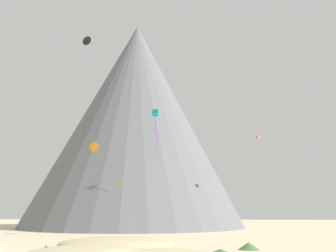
% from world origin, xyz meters
% --- Properties ---
extents(dune_back_low, '(18.92, 14.46, 2.26)m').
position_xyz_m(dune_back_low, '(-4.94, 21.40, 0.00)').
color(dune_back_low, '#C6B284').
rests_on(dune_back_low, ground_plane).
extents(bush_scatter_east, '(3.65, 3.65, 0.89)m').
position_xyz_m(bush_scatter_east, '(-4.09, 20.78, 0.45)').
color(bush_scatter_east, '#668C4C').
rests_on(bush_scatter_east, ground_plane).
extents(bush_far_right, '(3.86, 3.86, 0.92)m').
position_xyz_m(bush_far_right, '(13.89, 14.86, 0.46)').
color(bush_far_right, '#477238').
rests_on(bush_far_right, ground_plane).
extents(bush_near_left, '(3.32, 3.32, 0.47)m').
position_xyz_m(bush_near_left, '(10.12, 10.64, 0.24)').
color(bush_near_left, '#477238').
rests_on(bush_near_left, ground_plane).
extents(bush_ridge_crest, '(1.84, 1.84, 0.84)m').
position_xyz_m(bush_ridge_crest, '(-10.61, 9.30, 0.42)').
color(bush_ridge_crest, '#477238').
rests_on(bush_ridge_crest, ground_plane).
extents(rock_massif, '(95.76, 95.76, 68.16)m').
position_xyz_m(rock_massif, '(-13.00, 80.90, 33.34)').
color(rock_massif, slate).
rests_on(rock_massif, ground_plane).
extents(kite_gold_low, '(1.28, 1.20, 5.03)m').
position_xyz_m(kite_gold_low, '(-8.37, 38.97, 9.97)').
color(kite_gold_low, gold).
extents(kite_violet_mid, '(0.85, 0.55, 5.47)m').
position_xyz_m(kite_violet_mid, '(-2.00, 48.64, 21.94)').
color(kite_violet_mid, purple).
extents(kite_pink_mid, '(1.04, 1.03, 0.76)m').
position_xyz_m(kite_pink_mid, '(22.38, 57.42, 23.12)').
color(kite_pink_mid, pink).
extents(kite_rainbow_mid, '(2.15, 2.60, 5.52)m').
position_xyz_m(kite_rainbow_mid, '(-14.24, 55.90, 14.12)').
color(kite_rainbow_mid, '#E5668C').
extents(kite_orange_mid, '(2.31, 1.13, 2.22)m').
position_xyz_m(kite_orange_mid, '(-16.19, 44.43, 18.99)').
color(kite_orange_mid, orange).
extents(kite_black_high, '(2.18, 0.96, 5.38)m').
position_xyz_m(kite_black_high, '(-16.63, 36.90, 41.44)').
color(kite_black_high, black).
extents(kite_teal_mid, '(1.35, 1.36, 5.60)m').
position_xyz_m(kite_teal_mid, '(-1.28, 37.75, 24.76)').
color(kite_teal_mid, teal).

